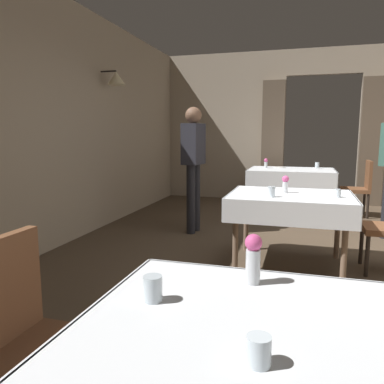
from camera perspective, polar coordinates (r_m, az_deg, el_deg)
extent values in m
plane|color=#4C3D2D|center=(4.05, 20.37, -11.45)|extent=(10.08, 10.08, 0.00)
cube|color=gray|center=(4.76, -21.13, 9.84)|extent=(0.12, 8.40, 3.00)
cylinder|color=black|center=(5.74, -12.47, 17.32)|extent=(0.24, 0.02, 0.02)
cone|color=beige|center=(5.67, -11.32, 16.44)|extent=(0.26, 0.26, 0.18)
cube|color=gray|center=(8.16, 4.86, 9.67)|extent=(2.50, 0.12, 3.00)
cube|color=gray|center=(8.13, 19.31, 18.09)|extent=(1.40, 0.12, 0.50)
cube|color=brown|center=(7.88, 12.05, 7.40)|extent=(0.44, 0.14, 2.41)
cube|color=brown|center=(7.96, 25.46, 6.76)|extent=(0.44, 0.14, 2.41)
cylinder|color=#7A604C|center=(1.93, -4.26, -22.58)|extent=(0.06, 0.06, 0.71)
cube|color=#7A604C|center=(1.31, 14.12, -20.39)|extent=(1.29, 0.95, 0.03)
cube|color=white|center=(1.30, 14.15, -19.62)|extent=(1.35, 1.01, 0.01)
cube|color=white|center=(1.80, 14.66, -15.27)|extent=(1.35, 0.02, 0.24)
cube|color=white|center=(1.53, -14.05, -19.93)|extent=(0.02, 1.01, 0.24)
cylinder|color=#7A604C|center=(3.78, 6.55, -6.74)|extent=(0.06, 0.06, 0.71)
cylinder|color=#7A604C|center=(3.75, 22.00, -7.44)|extent=(0.06, 0.06, 0.71)
cylinder|color=#7A604C|center=(4.49, 8.16, -4.30)|extent=(0.06, 0.06, 0.71)
cylinder|color=#7A604C|center=(4.46, 21.08, -4.87)|extent=(0.06, 0.06, 0.71)
cube|color=#7A604C|center=(4.01, 14.63, -0.65)|extent=(1.17, 0.90, 0.03)
cube|color=white|center=(4.01, 14.65, -0.36)|extent=(1.23, 0.96, 0.01)
cube|color=white|center=(3.56, 14.34, -3.29)|extent=(1.23, 0.02, 0.23)
cube|color=white|center=(4.50, 14.78, -0.82)|extent=(1.23, 0.02, 0.23)
cube|color=white|center=(4.09, 5.98, -1.52)|extent=(0.02, 0.96, 0.23)
cube|color=white|center=(4.06, 23.26, -2.26)|extent=(0.02, 0.96, 0.23)
cylinder|color=#7A604C|center=(6.57, 9.15, -0.19)|extent=(0.06, 0.06, 0.71)
cylinder|color=#7A604C|center=(6.54, 19.90, -0.64)|extent=(0.06, 0.06, 0.71)
cylinder|color=#7A604C|center=(7.37, 9.94, 0.75)|extent=(0.06, 0.06, 0.71)
cylinder|color=#7A604C|center=(7.34, 19.52, 0.34)|extent=(0.06, 0.06, 0.71)
cube|color=#7A604C|center=(6.88, 14.74, 3.14)|extent=(1.39, 0.97, 0.03)
cube|color=white|center=(6.88, 14.74, 3.31)|extent=(1.45, 1.03, 0.01)
cube|color=white|center=(6.39, 14.56, 1.52)|extent=(1.45, 0.02, 0.32)
cube|color=white|center=(7.41, 14.81, 2.46)|extent=(1.45, 0.02, 0.32)
cube|color=white|center=(6.95, 8.71, 2.26)|extent=(0.02, 1.03, 0.32)
cube|color=white|center=(6.92, 20.70, 1.76)|extent=(0.02, 1.03, 0.32)
cylinder|color=black|center=(2.01, -12.20, -26.22)|extent=(0.04, 0.04, 0.42)
cylinder|color=black|center=(2.20, -21.75, -23.45)|extent=(0.04, 0.04, 0.42)
cube|color=brown|center=(1.85, -21.05, -21.78)|extent=(0.44, 0.44, 0.06)
cube|color=brown|center=(1.86, -26.53, -13.24)|extent=(0.05, 0.42, 0.48)
cylinder|color=black|center=(4.03, 24.86, -8.66)|extent=(0.04, 0.04, 0.42)
cylinder|color=black|center=(4.39, 24.13, -7.22)|extent=(0.04, 0.04, 0.42)
cylinder|color=black|center=(6.70, 21.73, -1.78)|extent=(0.04, 0.04, 0.42)
cylinder|color=black|center=(7.08, 21.45, -1.24)|extent=(0.04, 0.04, 0.42)
cylinder|color=black|center=(6.75, 24.94, -1.91)|extent=(0.04, 0.04, 0.42)
cylinder|color=black|center=(7.12, 24.49, -1.36)|extent=(0.04, 0.04, 0.42)
cube|color=brown|center=(6.88, 23.26, 0.28)|extent=(0.44, 0.44, 0.06)
cube|color=brown|center=(6.88, 25.05, 2.31)|extent=(0.05, 0.42, 0.48)
cylinder|color=silver|center=(1.59, 9.15, -11.03)|extent=(0.06, 0.06, 0.14)
sphere|color=#D84C8C|center=(1.56, 9.25, -7.51)|extent=(0.07, 0.07, 0.07)
cylinder|color=silver|center=(1.10, 10.02, -22.47)|extent=(0.07, 0.07, 0.08)
cylinder|color=silver|center=(1.44, -5.91, -14.26)|extent=(0.07, 0.07, 0.10)
cylinder|color=silver|center=(4.06, 13.85, 0.68)|extent=(0.06, 0.06, 0.12)
sphere|color=#D84C8C|center=(4.05, 13.89, 1.92)|extent=(0.07, 0.07, 0.07)
cylinder|color=silver|center=(3.93, 21.03, -0.17)|extent=(0.07, 0.07, 0.08)
cylinder|color=silver|center=(3.76, 11.87, 0.04)|extent=(0.08, 0.08, 0.10)
cylinder|color=silver|center=(7.03, 11.05, 4.02)|extent=(0.06, 0.06, 0.11)
sphere|color=#D84C8C|center=(7.03, 11.07, 4.71)|extent=(0.07, 0.07, 0.07)
cylinder|color=silver|center=(7.18, 18.31, 3.84)|extent=(0.07, 0.07, 0.11)
cylinder|color=white|center=(7.19, 13.10, 3.67)|extent=(0.20, 0.20, 0.01)
cylinder|color=black|center=(5.33, 0.59, -0.82)|extent=(0.12, 0.12, 0.95)
cylinder|color=black|center=(5.17, -0.18, -1.13)|extent=(0.12, 0.12, 0.95)
cube|color=#26262D|center=(5.18, 0.22, 7.24)|extent=(0.26, 0.38, 0.55)
sphere|color=brown|center=(5.18, 0.22, 11.49)|extent=(0.22, 0.22, 0.22)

